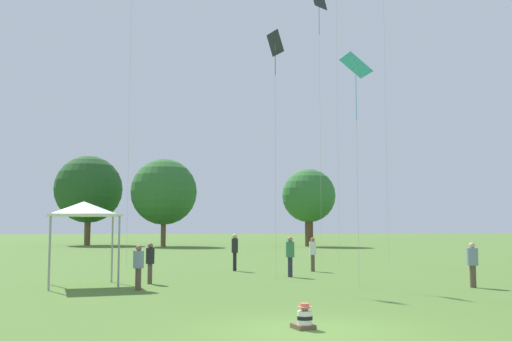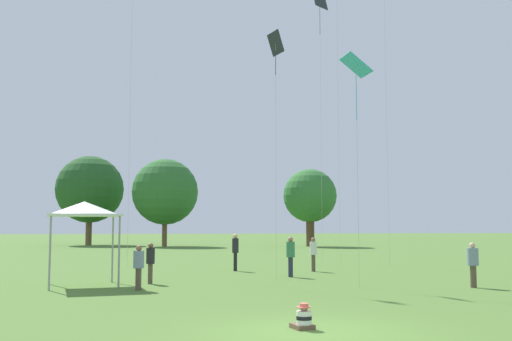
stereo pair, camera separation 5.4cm
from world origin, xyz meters
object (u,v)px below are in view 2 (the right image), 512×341
Objects in this scene: distant_tree_1 at (310,196)px; person_standing_0 at (291,253)px; person_standing_3 at (473,261)px; distant_tree_0 at (90,189)px; person_standing_2 at (313,251)px; kite_4 at (276,50)px; person_standing_4 at (139,264)px; kite_2 at (356,70)px; distant_tree_2 at (165,192)px; kite_5 at (320,6)px; canopy_tent at (84,210)px; seated_toddler at (304,318)px; person_standing_1 at (150,259)px; person_standing_5 at (235,248)px.

person_standing_0 is at bearing -105.41° from distant_tree_1.
person_standing_3 is 42.37m from distant_tree_1.
person_standing_2 is at bearing -69.78° from distant_tree_0.
kite_4 reaches higher than distant_tree_1.
kite_2 reaches higher than person_standing_4.
distant_tree_1 is 15.48m from distant_tree_2.
kite_5 is 29.04m from distant_tree_1.
kite_4 reaches higher than kite_2.
canopy_tent is 22.26m from kite_5.
person_standing_4 is (-3.78, 8.38, 0.67)m from seated_toddler.
canopy_tent is at bearing -83.60° from distant_tree_0.
canopy_tent reaches higher than person_standing_4.
kite_4 is (-2.51, -3.60, 8.73)m from person_standing_2.
kite_4 is (5.49, 3.60, 8.80)m from person_standing_4.
canopy_tent is 10.41m from kite_4.
person_standing_3 is 0.16× the size of distant_tree_0.
distant_tree_1 is at bearing -134.30° from person_standing_0.
canopy_tent is (-2.41, -0.50, 1.87)m from person_standing_1.
person_standing_1 is (-3.42, 10.59, 0.69)m from seated_toddler.
seated_toddler is 0.36× the size of person_standing_3.
seated_toddler is at bearing -165.32° from kite_2.
person_standing_0 is at bearing -19.25° from kite_4.
kite_4 is at bearing 69.88° from seated_toddler.
person_standing_3 is 46.03m from distant_tree_2.
person_standing_2 is at bearing -103.89° from distant_tree_1.
person_standing_0 is at bearing 66.97° from seated_toddler.
person_standing_4 is (-0.36, -2.21, -0.02)m from person_standing_1.
kite_4 is 40.36m from distant_tree_2.
kite_5 is (10.45, 14.53, 15.10)m from person_standing_4.
kite_2 is at bearing 164.27° from person_standing_2.
person_standing_0 is 1.08× the size of person_standing_3.
person_standing_0 is 38.17m from distant_tree_1.
person_standing_1 is 10.48m from kite_2.
person_standing_5 is (0.55, 16.45, 0.87)m from seated_toddler.
distant_tree_2 is (-6.91, 36.32, 4.82)m from person_standing_2.
person_standing_1 is 0.15× the size of kite_4.
distant_tree_1 is at bearing 10.85° from kite_4.
distant_tree_2 is (-5.17, 39.19, 4.76)m from person_standing_0.
kite_4 is 47.21m from distant_tree_0.
canopy_tent is 0.30× the size of distant_tree_0.
canopy_tent is 0.29× the size of kite_4.
distant_tree_0 is at bearing 55.33° from person_standing_4.
canopy_tent is at bearing 120.23° from person_standing_3.
person_standing_5 reaches higher than person_standing_1.
kite_5 is (4.19, 10.20, 14.97)m from person_standing_0.
canopy_tent is (-5.83, 10.08, 2.56)m from seated_toddler.
person_standing_4 is 44.26m from distant_tree_1.
person_standing_0 is 18.60m from kite_5.
person_standing_0 is 8.74m from kite_4.
person_standing_1 is at bearing 112.23° from kite_2.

